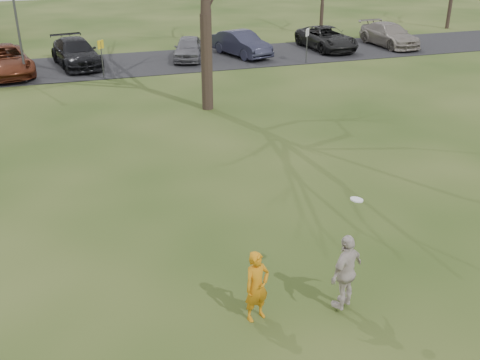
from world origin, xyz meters
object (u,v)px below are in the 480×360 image
car_5 (242,44)px  lamp_post (14,5)px  car_3 (76,53)px  catching_play (346,271)px  car_7 (389,35)px  player_defender (257,286)px  car_4 (189,48)px  car_6 (326,38)px  car_2 (4,60)px

car_5 → lamp_post: (-12.89, -2.58, 3.16)m
car_3 → catching_play: catching_play is taller
car_3 → car_7: (20.75, -0.40, -0.03)m
player_defender → car_4: bearing=64.2°
car_4 → lamp_post: size_ratio=0.65×
catching_play → car_5: bearing=76.9°
lamp_post → car_3: bearing=46.3°
car_4 → car_5: bearing=18.0°
car_6 → car_7: size_ratio=1.02×
car_6 → car_4: bearing=177.8°
player_defender → car_6: player_defender is taller
car_6 → car_7: 4.62m
car_7 → lamp_post: bearing=-177.9°
player_defender → lamp_post: bearing=87.1°
player_defender → car_5: (7.72, 24.79, 0.00)m
car_3 → car_5: size_ratio=1.15×
car_6 → catching_play: catching_play is taller
car_6 → catching_play: 27.93m
car_3 → lamp_post: bearing=-143.5°
car_3 → car_4: size_ratio=1.31×
car_5 → car_7: bearing=-18.4°
car_5 → car_3: bearing=160.1°
car_4 → car_5: 3.43m
car_3 → car_6: bearing=-10.3°
car_2 → car_3: (3.89, 1.00, -0.02)m
car_7 → car_6: bearing=172.6°
car_4 → car_5: (3.43, 0.01, 0.07)m
catching_play → car_2: bearing=108.5°
car_2 → lamp_post: lamp_post is taller
car_6 → catching_play: bearing=-118.6°
car_3 → lamp_post: (-2.78, -2.91, 3.15)m
car_4 → catching_play: size_ratio=1.66×
car_3 → car_7: car_3 is taller
car_3 → lamp_post: lamp_post is taller
player_defender → car_4: 25.14m
car_2 → car_4: car_2 is taller
car_6 → car_5: bearing=178.5°
player_defender → car_7: player_defender is taller
car_4 → car_7: bearing=17.6°
car_4 → car_3: bearing=-165.1°
car_6 → lamp_post: 19.38m
car_4 → catching_play: bearing=-77.6°
car_5 → catching_play: bearing=-121.1°
car_3 → catching_play: bearing=-90.2°
car_2 → player_defender: bearing=-86.3°
car_2 → catching_play: size_ratio=2.32×
car_3 → car_5: (10.12, -0.33, -0.01)m
player_defender → car_6: bearing=45.2°
car_2 → car_5: (14.01, 0.67, -0.03)m
car_2 → car_7: size_ratio=1.11×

